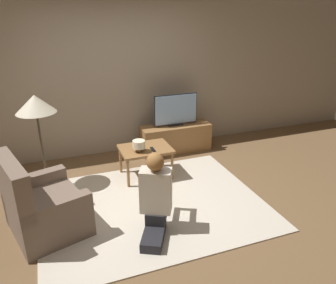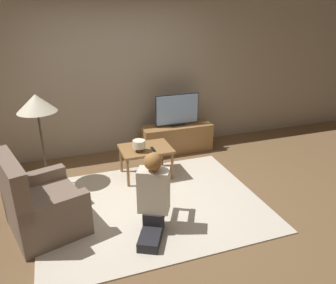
{
  "view_description": "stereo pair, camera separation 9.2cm",
  "coord_description": "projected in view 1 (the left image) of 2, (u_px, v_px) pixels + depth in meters",
  "views": [
    {
      "loc": [
        -1.08,
        -3.45,
        2.37
      ],
      "look_at": [
        0.41,
        0.51,
        0.63
      ],
      "focal_mm": 35.0,
      "sensor_mm": 36.0,
      "label": 1
    },
    {
      "loc": [
        -0.99,
        -3.48,
        2.37
      ],
      "look_at": [
        0.41,
        0.51,
        0.63
      ],
      "focal_mm": 35.0,
      "sensor_mm": 36.0,
      "label": 2
    }
  ],
  "objects": [
    {
      "name": "remote",
      "position": [
        153.0,
        149.0,
        4.72
      ],
      "size": [
        0.04,
        0.15,
        0.02
      ],
      "color": "black",
      "rests_on": "coffee_table"
    },
    {
      "name": "ground_plane",
      "position": [
        153.0,
        205.0,
        4.23
      ],
      "size": [
        10.0,
        10.0,
        0.0
      ],
      "primitive_type": "plane",
      "color": "brown"
    },
    {
      "name": "armchair",
      "position": [
        42.0,
        208.0,
        3.65
      ],
      "size": [
        0.96,
        1.06,
        0.95
      ],
      "rotation": [
        0.0,
        0.0,
        1.87
      ],
      "color": "#7A6656",
      "rests_on": "ground_plane"
    },
    {
      "name": "wall_back",
      "position": [
        115.0,
        78.0,
        5.41
      ],
      "size": [
        10.0,
        0.06,
        2.6
      ],
      "color": "tan",
      "rests_on": "ground_plane"
    },
    {
      "name": "table_lamp",
      "position": [
        139.0,
        145.0,
        4.63
      ],
      "size": [
        0.18,
        0.18,
        0.17
      ],
      "color": "#4C3823",
      "rests_on": "coffee_table"
    },
    {
      "name": "rug",
      "position": [
        153.0,
        205.0,
        4.23
      ],
      "size": [
        2.8,
        2.2,
        0.02
      ],
      "color": "beige",
      "rests_on": "ground_plane"
    },
    {
      "name": "floor_lamp",
      "position": [
        36.0,
        108.0,
        4.27
      ],
      "size": [
        0.52,
        0.52,
        1.33
      ],
      "color": "#4C4233",
      "rests_on": "ground_plane"
    },
    {
      "name": "coffee_table",
      "position": [
        145.0,
        151.0,
        4.81
      ],
      "size": [
        0.74,
        0.56,
        0.47
      ],
      "color": "olive",
      "rests_on": "ground_plane"
    },
    {
      "name": "person_kneeling",
      "position": [
        156.0,
        195.0,
        3.57
      ],
      "size": [
        0.6,
        0.86,
        0.96
      ],
      "rotation": [
        0.0,
        0.0,
        2.67
      ],
      "color": "#232328",
      "rests_on": "rug"
    },
    {
      "name": "tv_stand",
      "position": [
        176.0,
        138.0,
        5.76
      ],
      "size": [
        1.22,
        0.39,
        0.48
      ],
      "color": "olive",
      "rests_on": "ground_plane"
    },
    {
      "name": "tv",
      "position": [
        176.0,
        110.0,
        5.56
      ],
      "size": [
        0.77,
        0.08,
        0.55
      ],
      "color": "black",
      "rests_on": "tv_stand"
    }
  ]
}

